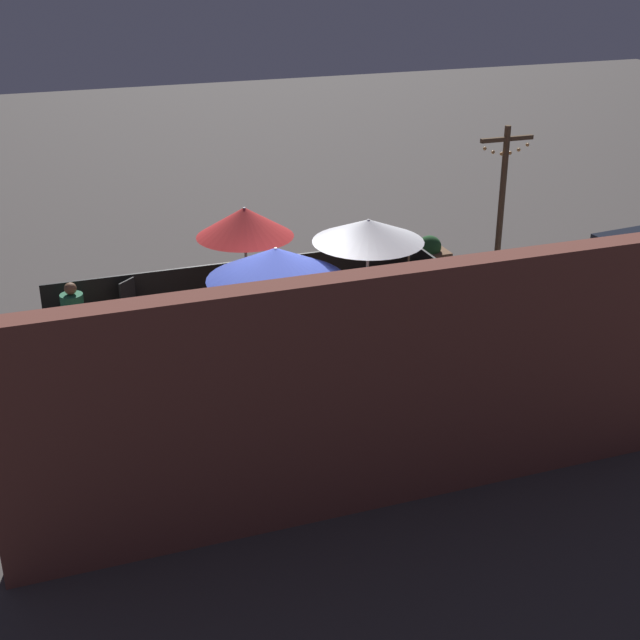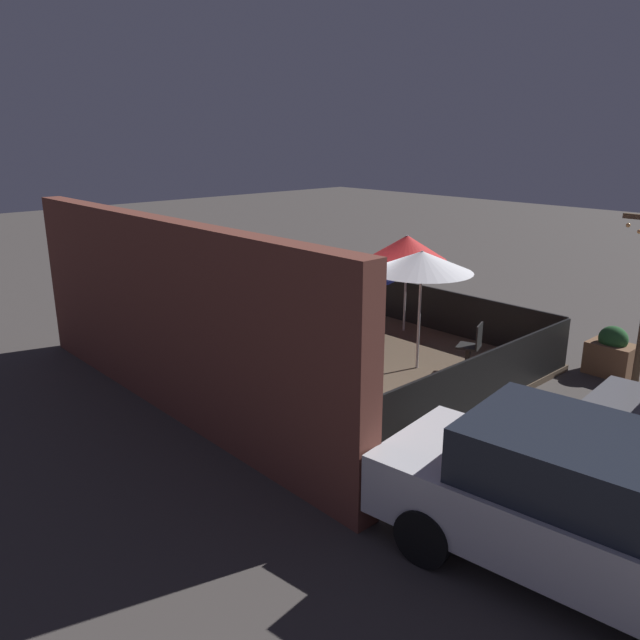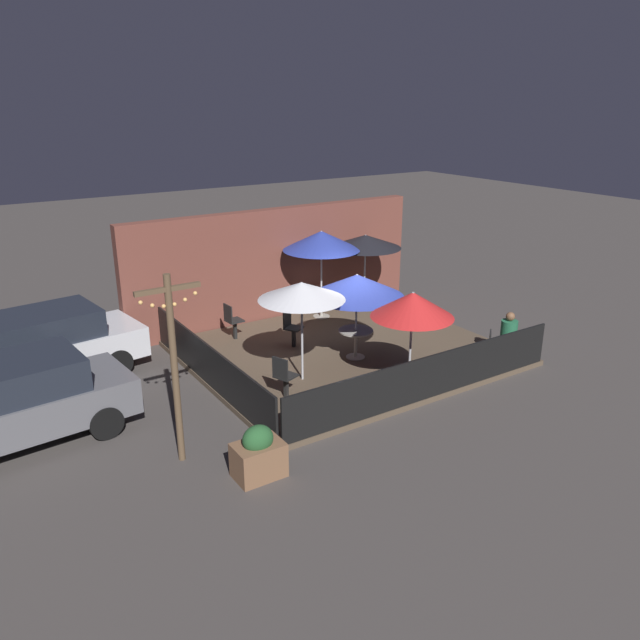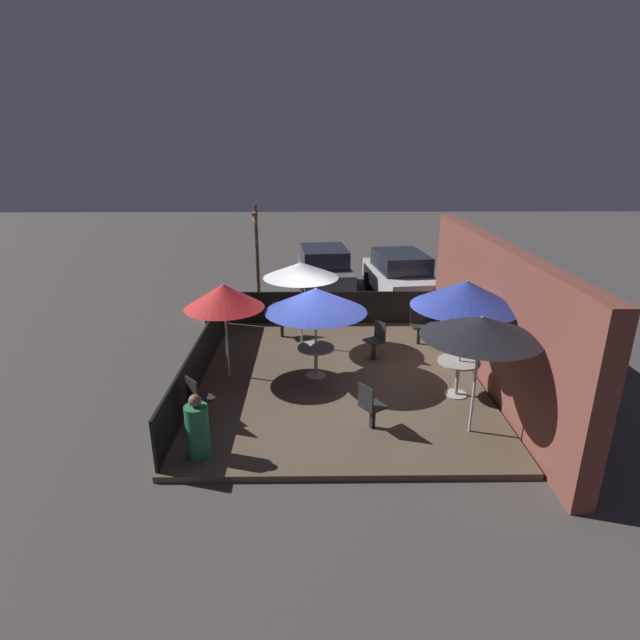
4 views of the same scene
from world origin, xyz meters
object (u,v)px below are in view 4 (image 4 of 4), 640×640
(patio_chair_4, at_px, (198,398))
(light_post, at_px, (257,252))
(patio_chair_2, at_px, (281,318))
(parked_car_1, at_px, (400,275))
(patio_chair_1, at_px, (419,324))
(patio_umbrella_3, at_px, (481,327))
(parked_car_0, at_px, (324,269))
(dining_table_0, at_px, (458,368))
(patron_0, at_px, (198,429))
(planter_box, at_px, (216,307))
(patio_umbrella_2, at_px, (224,296))
(patio_umbrella_4, at_px, (301,270))
(patio_chair_0, at_px, (376,339))
(dining_table_1, at_px, (316,353))
(patio_umbrella_0, at_px, (466,294))
(patio_chair_3, at_px, (370,405))
(patio_umbrella_1, at_px, (316,300))

(patio_chair_4, height_order, light_post, light_post)
(patio_chair_2, relative_size, parked_car_1, 0.22)
(patio_chair_1, height_order, patio_chair_4, patio_chair_1)
(patio_umbrella_3, height_order, parked_car_0, patio_umbrella_3)
(dining_table_0, relative_size, patron_0, 0.75)
(planter_box, bearing_deg, patio_umbrella_2, 13.97)
(patio_umbrella_4, height_order, patio_chair_1, patio_umbrella_4)
(patio_umbrella_3, bearing_deg, planter_box, -138.41)
(patio_umbrella_4, distance_m, patio_chair_0, 2.51)
(patio_umbrella_4, relative_size, light_post, 0.66)
(dining_table_1, xyz_separation_m, planter_box, (-4.22, -3.03, -0.26))
(patio_umbrella_4, distance_m, parked_car_0, 5.76)
(patron_0, bearing_deg, patio_umbrella_2, -10.94)
(patio_chair_1, xyz_separation_m, patio_chair_4, (3.95, -4.90, -0.01))
(patio_umbrella_0, relative_size, patio_umbrella_2, 1.15)
(patio_umbrella_0, bearing_deg, parked_car_0, -162.37)
(patio_umbrella_3, bearing_deg, patron_0, -81.77)
(patio_umbrella_2, bearing_deg, planter_box, -166.03)
(patio_chair_2, bearing_deg, patio_umbrella_2, -43.23)
(patio_umbrella_4, relative_size, dining_table_1, 2.71)
(patio_chair_4, distance_m, patron_0, 1.08)
(patio_umbrella_3, distance_m, planter_box, 8.97)
(patio_umbrella_4, bearing_deg, dining_table_1, 11.83)
(dining_table_0, height_order, patio_chair_3, patio_chair_3)
(dining_table_0, bearing_deg, light_post, -141.82)
(patio_chair_3, distance_m, patio_chair_4, 3.19)
(patio_chair_4, bearing_deg, patio_chair_3, -46.86)
(dining_table_0, distance_m, light_post, 7.80)
(patio_chair_0, distance_m, patron_0, 5.27)
(patio_umbrella_1, height_order, light_post, light_post)
(patio_chair_0, distance_m, parked_car_1, 5.67)
(patio_chair_1, height_order, parked_car_0, parked_car_0)
(dining_table_0, bearing_deg, patio_chair_1, -175.23)
(patio_umbrella_1, relative_size, planter_box, 2.36)
(light_post, bearing_deg, patio_chair_4, -3.06)
(patio_umbrella_4, distance_m, parked_car_1, 5.87)
(patron_0, bearing_deg, light_post, -12.09)
(patron_0, relative_size, parked_car_1, 0.27)
(patio_chair_3, relative_size, patio_chair_4, 0.96)
(patio_umbrella_2, xyz_separation_m, patio_chair_2, (-2.49, 1.04, -1.37))
(patio_umbrella_3, bearing_deg, patio_umbrella_1, -130.02)
(parked_car_0, bearing_deg, light_post, -50.15)
(patio_umbrella_2, xyz_separation_m, patio_chair_3, (2.29, 2.97, -1.40))
(patio_umbrella_4, relative_size, patio_chair_1, 2.34)
(patio_umbrella_2, xyz_separation_m, planter_box, (-4.18, -1.04, -1.59))
(patio_umbrella_2, height_order, patron_0, patio_umbrella_2)
(patio_umbrella_1, height_order, patio_chair_3, patio_umbrella_1)
(patio_umbrella_0, bearing_deg, dining_table_1, -107.74)
(patio_umbrella_3, distance_m, patio_chair_3, 2.40)
(patio_umbrella_1, height_order, patron_0, patio_umbrella_1)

